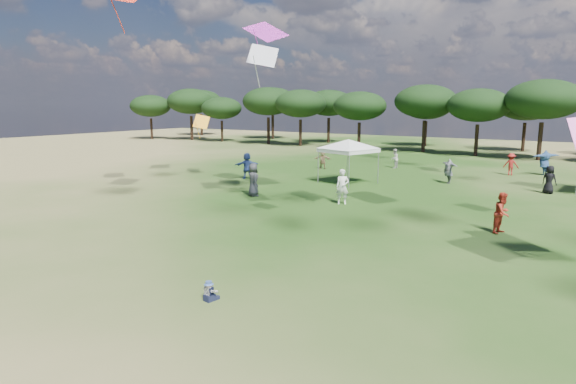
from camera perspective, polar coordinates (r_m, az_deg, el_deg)
name	(u,v)px	position (r m, az deg, el deg)	size (l,w,h in m)	color
ground	(168,335)	(12.02, -14.01, -16.10)	(140.00, 140.00, 0.00)	#264715
tree_line	(537,102)	(54.92, 27.43, 9.41)	(108.78, 17.63, 7.77)	black
tent_left	(349,141)	(32.50, 7.19, 5.99)	(5.84, 5.84, 3.26)	gray
toddler	(210,292)	(13.55, -9.27, -11.61)	(0.39, 0.43, 0.56)	#161931
festival_crowd	(452,172)	(33.48, 18.85, 2.29)	(30.25, 21.07, 1.92)	#525458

